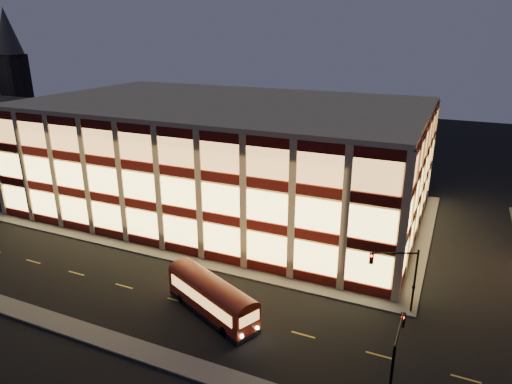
% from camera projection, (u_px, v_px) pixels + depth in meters
% --- Properties ---
extents(ground, '(200.00, 200.00, 0.00)m').
position_uv_depth(ground, '(177.00, 263.00, 47.94)').
color(ground, black).
rests_on(ground, ground).
extents(sidewalk_office_south, '(54.00, 2.00, 0.15)m').
position_uv_depth(sidewalk_office_south, '(159.00, 253.00, 49.93)').
color(sidewalk_office_south, '#514F4C').
rests_on(sidewalk_office_south, ground).
extents(sidewalk_office_east, '(2.00, 30.00, 0.15)m').
position_uv_depth(sidewalk_office_east, '(422.00, 237.00, 53.64)').
color(sidewalk_office_east, '#514F4C').
rests_on(sidewalk_office_east, ground).
extents(sidewalk_near, '(100.00, 2.00, 0.15)m').
position_uv_depth(sidewalk_near, '(87.00, 333.00, 36.74)').
color(sidewalk_near, '#514F4C').
rests_on(sidewalk_near, ground).
extents(office_building, '(50.45, 30.45, 14.50)m').
position_uv_depth(office_building, '(226.00, 155.00, 61.18)').
color(office_building, tan).
rests_on(office_building, ground).
extents(church_tower, '(5.00, 5.00, 18.00)m').
position_uv_depth(church_tower, '(17.00, 94.00, 106.36)').
color(church_tower, '#2D2621').
rests_on(church_tower, ground).
extents(church_spire, '(6.00, 6.00, 10.00)m').
position_uv_depth(church_spire, '(6.00, 31.00, 101.68)').
color(church_spire, '#4C473F').
rests_on(church_spire, church_tower).
extents(traffic_signal_far, '(3.79, 1.87, 6.00)m').
position_uv_depth(traffic_signal_far, '(399.00, 270.00, 38.19)').
color(traffic_signal_far, black).
rests_on(traffic_signal_far, ground).
extents(traffic_signal_near, '(0.32, 4.45, 6.00)m').
position_uv_depth(traffic_signal_near, '(395.00, 357.00, 28.00)').
color(traffic_signal_near, black).
rests_on(traffic_signal_near, ground).
extents(trolley_bus, '(10.01, 6.38, 3.35)m').
position_uv_depth(trolley_bus, '(212.00, 295.00, 38.74)').
color(trolley_bus, maroon).
rests_on(trolley_bus, ground).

